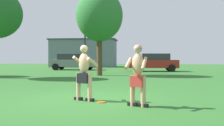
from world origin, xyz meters
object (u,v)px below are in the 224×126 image
object	(u,v)px
player_with_cap	(138,73)
tree_near_building	(99,16)
car_gray_mid_lot	(73,62)
frisbee	(101,102)
lamp_post	(85,32)
player_in_black	(84,72)
car_red_near_post	(154,62)

from	to	relation	value
player_with_cap	tree_near_building	size ratio (longest dim) A/B	0.27
player_with_cap	tree_near_building	distance (m)	12.24
player_with_cap	car_gray_mid_lot	bearing A→B (deg)	109.42
frisbee	lamp_post	bearing A→B (deg)	103.86
frisbee	car_gray_mid_lot	distance (m)	19.39
player_in_black	player_with_cap	bearing A→B (deg)	-25.67
car_gray_mid_lot	tree_near_building	world-z (taller)	tree_near_building
player_with_cap	car_red_near_post	distance (m)	17.24
player_in_black	tree_near_building	xyz separation A→B (m)	(-1.24, 10.70, 3.26)
player_with_cap	frisbee	distance (m)	1.44
player_in_black	tree_near_building	size ratio (longest dim) A/B	0.28
player_with_cap	car_red_near_post	world-z (taller)	player_with_cap
player_in_black	frisbee	world-z (taller)	player_in_black
frisbee	car_gray_mid_lot	bearing A→B (deg)	107.03
car_red_near_post	car_gray_mid_lot	distance (m)	8.09
car_red_near_post	lamp_post	bearing A→B (deg)	-156.34
car_red_near_post	player_with_cap	bearing A→B (deg)	-93.91
lamp_post	player_in_black	bearing A→B (deg)	-78.05
frisbee	lamp_post	world-z (taller)	lamp_post
player_in_black	car_red_near_post	world-z (taller)	player_in_black
frisbee	lamp_post	distance (m)	15.01
player_in_black	lamp_post	xyz separation A→B (m)	(-2.95, 13.94, 2.50)
car_red_near_post	frisbee	bearing A→B (deg)	-97.53
lamp_post	player_with_cap	bearing A→B (deg)	-72.85
tree_near_building	car_red_near_post	bearing A→B (deg)	55.14
frisbee	player_with_cap	bearing A→B (deg)	-25.54
car_gray_mid_lot	car_red_near_post	bearing A→B (deg)	-12.97
player_in_black	car_gray_mid_lot	size ratio (longest dim) A/B	0.38
frisbee	tree_near_building	distance (m)	11.85
frisbee	tree_near_building	xyz separation A→B (m)	(-1.79, 10.97, 4.11)
player_in_black	car_red_near_post	xyz separation A→B (m)	(2.76, 16.44, -0.04)
player_with_cap	car_red_near_post	size ratio (longest dim) A/B	0.37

